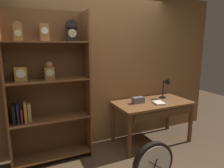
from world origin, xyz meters
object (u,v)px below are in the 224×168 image
desk_lamp (167,84)px  toolbox_small (138,100)px  workbench (153,107)px  bookshelf (47,88)px  open_repair_manual (159,103)px  round_clock_large (153,165)px

desk_lamp → toolbox_small: size_ratio=2.04×
workbench → toolbox_small: toolbox_small is taller
bookshelf → open_repair_manual: (1.76, -0.28, -0.37)m
bookshelf → desk_lamp: bookshelf is taller
toolbox_small → bookshelf: bearing=175.4°
bookshelf → workbench: (1.72, -0.19, -0.46)m
toolbox_small → open_repair_manual: size_ratio=0.91×
workbench → desk_lamp: size_ratio=3.29×
desk_lamp → round_clock_large: (-1.05, -1.08, -0.71)m
bookshelf → round_clock_large: size_ratio=3.73×
bookshelf → workbench: bearing=-6.2°
workbench → open_repair_manual: 0.14m
workbench → desk_lamp: 0.53m
desk_lamp → toolbox_small: 0.68m
open_repair_manual → round_clock_large: open_repair_manual is taller
open_repair_manual → round_clock_large: (-0.72, -0.86, -0.46)m
toolbox_small → round_clock_large: toolbox_small is taller
desk_lamp → toolbox_small: desk_lamp is taller
workbench → toolbox_small: bearing=165.6°
bookshelf → open_repair_manual: size_ratio=10.04×
desk_lamp → round_clock_large: desk_lamp is taller
bookshelf → toolbox_small: size_ratio=11.02×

